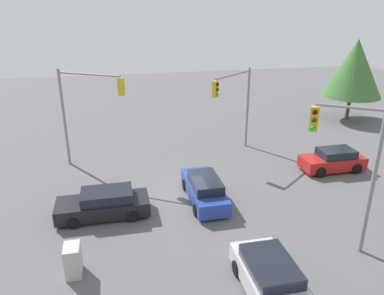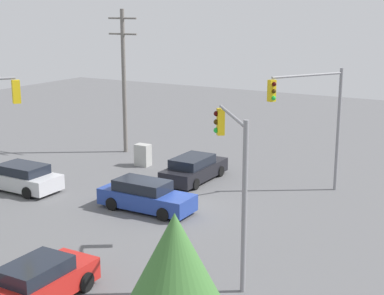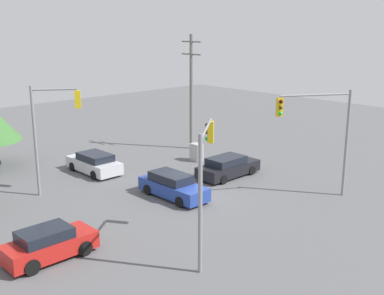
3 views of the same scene
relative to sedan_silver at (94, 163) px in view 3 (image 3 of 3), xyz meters
The scene contains 10 objects.
ground_plane 8.68m from the sedan_silver, 169.47° to the right, with size 80.00×80.00×0.00m, color #5B5B5E.
sedan_silver is the anchor object (origin of this frame).
sedan_dark 9.45m from the sedan_silver, 139.28° to the right, with size 2.00×4.72×1.44m.
sedan_red 12.99m from the sedan_silver, 138.60° to the left, with size 1.85×4.12×1.48m.
sedan_blue 7.65m from the sedan_silver, behind, with size 4.76×1.84×1.49m.
traffic_signal_main 15.84m from the sedan_silver, 152.90° to the right, with size 2.58×4.09×6.55m.
traffic_signal_cross 6.09m from the sedan_silver, 117.92° to the left, with size 1.77×2.50×6.77m.
traffic_signal_aux 14.92m from the sedan_silver, 167.39° to the left, with size 2.97×3.61×6.06m.
utility_pole_tall 10.68m from the sedan_silver, 88.50° to the right, with size 2.20×0.28×9.48m.
electrical_cabinet 7.91m from the sedan_silver, 110.79° to the right, with size 0.92×0.64×1.35m, color #B2B2AD.
Camera 3 is at (-19.93, 19.18, 10.27)m, focal length 45.00 mm.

